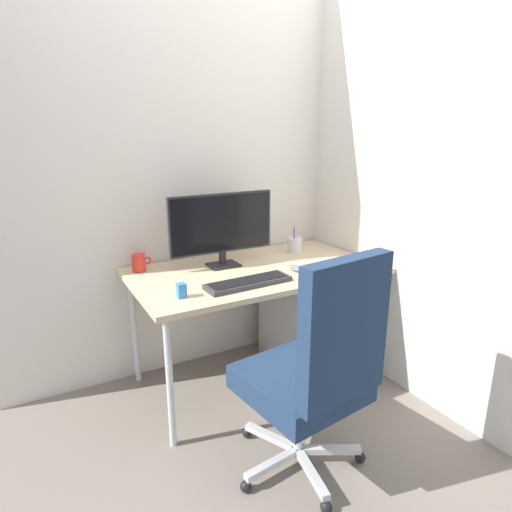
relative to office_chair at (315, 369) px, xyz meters
name	(u,v)px	position (x,y,z in m)	size (l,w,h in m)	color
ground_plane	(256,377)	(0.17, 0.80, -0.53)	(8.00, 8.00, 0.00)	slate
wall_back	(223,142)	(0.17, 1.22, 0.87)	(2.82, 0.04, 2.80)	silver
wall_side_right	(386,143)	(0.90, 0.60, 0.87)	(0.04, 2.19, 2.80)	silver
desk	(256,276)	(0.17, 0.80, 0.14)	(1.40, 0.78, 0.71)	#D1B78C
office_chair	(315,369)	(0.00, 0.00, 0.00)	(0.59, 0.60, 1.04)	black
filing_cabinet	(305,319)	(0.56, 0.85, -0.23)	(0.43, 0.49, 0.58)	#9EA0A5
monitor	(222,225)	(0.03, 0.95, 0.42)	(0.63, 0.14, 0.42)	black
keyboard	(248,282)	(0.00, 0.58, 0.20)	(0.46, 0.16, 0.03)	#333338
mouse	(296,268)	(0.35, 0.66, 0.20)	(0.05, 0.11, 0.03)	slate
pen_holder	(295,245)	(0.55, 0.98, 0.23)	(0.10, 0.10, 0.18)	silver
notebook	(332,265)	(0.56, 0.61, 0.20)	(0.12, 0.21, 0.03)	beige
coffee_mug	(139,263)	(-0.43, 1.08, 0.23)	(0.11, 0.07, 0.10)	red
desk_clamp_accessory	(181,290)	(-0.36, 0.58, 0.22)	(0.04, 0.04, 0.07)	#337FD8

